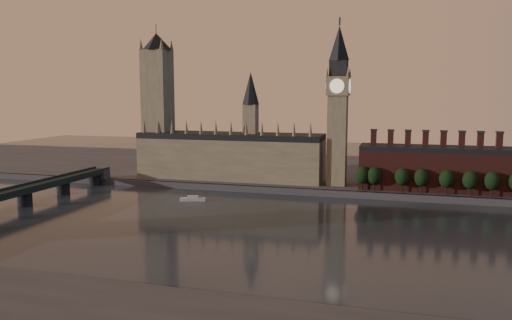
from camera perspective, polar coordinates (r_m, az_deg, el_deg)
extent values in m
plane|color=black|center=(228.21, 3.32, -8.47)|extent=(900.00, 900.00, 0.00)
cube|color=#4B4B50|center=(313.86, 6.90, -3.72)|extent=(900.00, 4.00, 4.00)
cube|color=#4B4B50|center=(401.72, 8.91, -1.29)|extent=(900.00, 180.00, 4.00)
cube|color=gray|center=(350.73, -2.96, 0.16)|extent=(130.00, 30.00, 28.00)
cube|color=black|center=(349.06, -2.97, 2.76)|extent=(130.00, 30.00, 4.00)
cube|color=gray|center=(343.84, -0.61, 4.37)|extent=(9.00, 9.00, 24.00)
cone|color=black|center=(343.36, -0.62, 8.21)|extent=(12.00, 12.00, 22.00)
cone|color=gray|center=(359.41, -12.67, 3.85)|extent=(2.60, 2.60, 10.00)
cone|color=gray|center=(354.43, -11.14, 3.84)|extent=(2.60, 2.60, 10.00)
cone|color=gray|center=(349.70, -9.57, 3.83)|extent=(2.60, 2.60, 10.00)
cone|color=gray|center=(345.25, -7.96, 3.81)|extent=(2.60, 2.60, 10.00)
cone|color=gray|center=(341.07, -6.31, 3.80)|extent=(2.60, 2.60, 10.00)
cone|color=gray|center=(337.19, -4.61, 3.77)|extent=(2.60, 2.60, 10.00)
cone|color=gray|center=(333.60, -2.88, 3.75)|extent=(2.60, 2.60, 10.00)
cone|color=gray|center=(330.32, -1.12, 3.72)|extent=(2.60, 2.60, 10.00)
cone|color=gray|center=(327.36, 0.68, 3.69)|extent=(2.60, 2.60, 10.00)
cone|color=gray|center=(324.73, 2.51, 3.65)|extent=(2.60, 2.60, 10.00)
cone|color=gray|center=(322.44, 4.37, 3.61)|extent=(2.60, 2.60, 10.00)
cone|color=gray|center=(320.49, 6.26, 3.56)|extent=(2.60, 2.60, 10.00)
cube|color=gray|center=(369.54, -11.12, 5.22)|extent=(18.00, 18.00, 90.00)
cone|color=black|center=(371.17, -11.33, 13.11)|extent=(24.00, 24.00, 12.00)
cylinder|color=#232326|center=(371.82, -11.35, 14.03)|extent=(0.50, 0.50, 12.00)
cone|color=gray|center=(367.64, -13.04, 12.81)|extent=(3.00, 3.00, 8.00)
cone|color=gray|center=(360.29, -10.75, 12.98)|extent=(3.00, 3.00, 8.00)
cone|color=gray|center=(381.70, -11.86, 12.64)|extent=(3.00, 3.00, 8.00)
cone|color=gray|center=(374.63, -9.63, 12.79)|extent=(3.00, 3.00, 8.00)
cube|color=gray|center=(327.77, 9.26, 2.19)|extent=(12.00, 12.00, 58.00)
cube|color=gray|center=(326.47, 9.39, 8.32)|extent=(14.00, 14.00, 12.00)
cube|color=#232326|center=(326.83, 9.43, 10.25)|extent=(11.00, 11.00, 10.00)
cone|color=black|center=(328.02, 9.49, 13.04)|extent=(13.00, 13.00, 22.00)
cylinder|color=#232326|center=(329.62, 9.55, 15.38)|extent=(1.00, 1.00, 5.00)
cylinder|color=beige|center=(319.32, 9.24, 8.34)|extent=(9.00, 0.50, 9.00)
cylinder|color=beige|center=(333.62, 9.53, 8.30)|extent=(9.00, 0.50, 9.00)
cylinder|color=beige|center=(327.37, 8.12, 8.34)|extent=(0.50, 9.00, 9.00)
cylinder|color=beige|center=(325.73, 10.66, 8.29)|extent=(0.50, 9.00, 9.00)
cone|color=gray|center=(321.11, 8.12, 9.97)|extent=(2.00, 2.00, 6.00)
cone|color=gray|center=(319.60, 10.47, 9.93)|extent=(2.00, 2.00, 6.00)
cone|color=gray|center=(333.98, 8.43, 9.86)|extent=(2.00, 2.00, 6.00)
cone|color=gray|center=(332.53, 10.68, 9.83)|extent=(2.00, 2.00, 6.00)
cube|color=#53221F|center=(329.29, 21.39, -1.18)|extent=(110.00, 25.00, 24.00)
cube|color=black|center=(327.65, 21.50, 1.15)|extent=(110.00, 25.00, 3.00)
cube|color=#53221F|center=(325.75, 13.29, 2.50)|extent=(3.50, 3.50, 9.00)
cube|color=#232326|center=(325.37, 13.32, 3.38)|extent=(4.20, 4.20, 1.00)
cube|color=#53221F|center=(325.46, 15.13, 2.44)|extent=(3.50, 3.50, 9.00)
cube|color=#232326|center=(325.09, 15.16, 3.31)|extent=(4.20, 4.20, 1.00)
cube|color=#53221F|center=(325.51, 16.97, 2.37)|extent=(3.50, 3.50, 9.00)
cube|color=#232326|center=(325.13, 17.00, 3.25)|extent=(4.20, 4.20, 1.00)
cube|color=#53221F|center=(325.90, 18.81, 2.30)|extent=(3.50, 3.50, 9.00)
cube|color=#232326|center=(325.52, 18.84, 3.18)|extent=(4.20, 4.20, 1.00)
cube|color=#53221F|center=(326.62, 20.64, 2.23)|extent=(3.50, 3.50, 9.00)
cube|color=#232326|center=(326.24, 20.68, 3.11)|extent=(4.20, 4.20, 1.00)
cube|color=#53221F|center=(327.67, 22.46, 2.16)|extent=(3.50, 3.50, 9.00)
cube|color=#232326|center=(327.29, 22.50, 3.03)|extent=(4.20, 4.20, 1.00)
cube|color=#53221F|center=(329.04, 24.26, 2.09)|extent=(3.50, 3.50, 9.00)
cube|color=#232326|center=(328.67, 24.31, 2.95)|extent=(4.20, 4.20, 1.00)
cube|color=#53221F|center=(330.74, 26.05, 2.01)|extent=(3.50, 3.50, 9.00)
cube|color=#232326|center=(330.37, 26.10, 2.87)|extent=(4.20, 4.20, 1.00)
cylinder|color=black|center=(315.08, 12.01, -2.86)|extent=(0.80, 0.80, 6.00)
ellipsoid|color=black|center=(314.00, 12.05, -1.69)|extent=(8.60, 8.60, 10.75)
cylinder|color=black|center=(314.44, 13.31, -2.92)|extent=(0.80, 0.80, 6.00)
ellipsoid|color=black|center=(313.35, 13.34, -1.75)|extent=(8.60, 8.60, 10.75)
cylinder|color=black|center=(314.08, 16.31, -3.03)|extent=(0.80, 0.80, 6.00)
ellipsoid|color=black|center=(312.99, 16.35, -1.86)|extent=(8.60, 8.60, 10.75)
cylinder|color=black|center=(314.97, 18.32, -3.08)|extent=(0.80, 0.80, 6.00)
ellipsoid|color=black|center=(313.89, 18.37, -1.91)|extent=(8.60, 8.60, 10.75)
cylinder|color=black|center=(314.93, 20.89, -3.20)|extent=(0.80, 0.80, 6.00)
ellipsoid|color=black|center=(313.85, 20.95, -2.03)|extent=(8.60, 8.60, 10.75)
cylinder|color=black|center=(316.17, 23.21, -3.27)|extent=(0.80, 0.80, 6.00)
ellipsoid|color=black|center=(315.09, 23.27, -2.11)|extent=(8.60, 8.60, 10.75)
cylinder|color=black|center=(318.12, 25.30, -3.32)|extent=(0.80, 0.80, 6.00)
ellipsoid|color=black|center=(317.05, 25.37, -2.17)|extent=(8.60, 8.60, 10.75)
cube|color=#1C2C27|center=(291.81, -26.97, -3.56)|extent=(1.00, 200.00, 1.30)
cube|color=#4B4B50|center=(369.54, -17.57, -1.53)|extent=(14.00, 8.00, 6.00)
cylinder|color=#232326|center=(312.76, -24.91, -4.06)|extent=(8.00, 8.00, 7.75)
cylinder|color=#232326|center=(338.68, -21.17, -3.02)|extent=(8.00, 8.00, 7.75)
cylinder|color=#232326|center=(365.93, -17.98, -2.13)|extent=(8.00, 8.00, 7.75)
cube|color=beige|center=(299.53, -7.23, -4.48)|extent=(15.85, 8.50, 1.74)
cube|color=beige|center=(299.22, -7.24, -4.20)|extent=(7.19, 4.98, 1.31)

